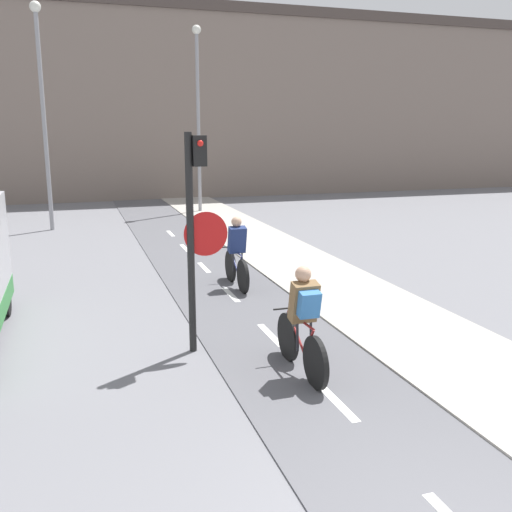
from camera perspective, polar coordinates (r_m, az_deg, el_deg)
building_row_background at (r=30.86m, az=-12.70°, el=14.71°), size 60.00×5.20×9.40m
traffic_light_pole at (r=8.50m, az=-6.07°, el=3.63°), size 0.67×0.25×3.33m
street_lamp_far at (r=20.59m, az=-20.61°, el=14.78°), size 0.36×0.36×7.36m
street_lamp_sidewalk at (r=23.88m, az=-5.83°, el=15.09°), size 0.36×0.36×7.38m
cyclist_near at (r=7.92m, az=4.70°, el=-6.90°), size 0.46×1.73×1.56m
cyclist_far at (r=12.28m, az=-1.95°, el=-0.08°), size 0.46×1.71×1.55m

